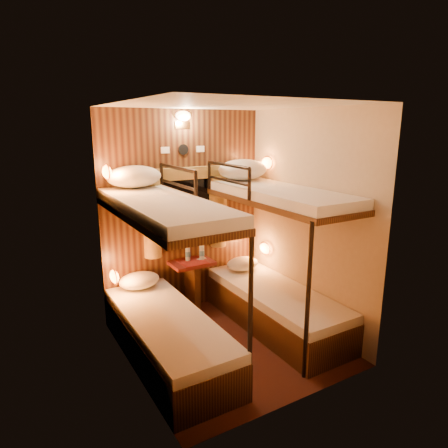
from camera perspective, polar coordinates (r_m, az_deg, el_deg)
floor at (r=4.36m, az=0.65°, el=-16.71°), size 2.10×2.10×0.00m
ceiling at (r=3.75m, az=0.75°, el=16.69°), size 2.10×2.10×0.00m
wall_back at (r=4.79m, az=-5.80°, el=1.56°), size 2.40×0.00×2.40m
wall_front at (r=3.07m, az=10.90°, el=-5.70°), size 2.40×0.00×2.40m
wall_left at (r=3.49m, az=-13.52°, el=-3.43°), size 0.00×2.40×2.40m
wall_right at (r=4.47m, az=11.75°, el=0.44°), size 0.00×2.40×2.40m
back_panel at (r=4.77m, az=-5.73°, el=1.53°), size 2.00×0.03×2.40m
bunk_left at (r=3.89m, az=-8.23°, el=-11.47°), size 0.72×1.90×1.82m
bunk_right at (r=4.49m, az=7.37°, el=-7.89°), size 0.72×1.90×1.82m
window at (r=4.75m, az=-5.57°, el=1.24°), size 1.00×0.12×0.79m
curtains at (r=4.70m, az=-5.42°, el=2.14°), size 1.10×0.22×1.00m
back_fixtures at (r=4.63m, az=-5.86°, el=14.19°), size 0.54×0.09×0.48m
reading_lamps at (r=4.47m, az=-3.94°, el=1.24°), size 2.00×0.20×1.25m
table at (r=4.85m, az=-4.58°, el=-7.98°), size 0.50×0.34×0.66m
bottle_left at (r=4.77m, az=-5.19°, el=-4.18°), size 0.06×0.06×0.22m
bottle_right at (r=4.79m, az=-3.19°, el=-4.05°), size 0.06×0.06×0.21m
sachet_a at (r=4.83m, az=-3.45°, el=-5.02°), size 0.09×0.07×0.01m
sachet_b at (r=4.86m, az=-3.09°, el=-4.89°), size 0.08×0.06×0.01m
pillow_lower_left at (r=4.57m, az=-12.00°, el=-7.87°), size 0.45×0.32×0.18m
pillow_lower_right at (r=5.01m, az=2.67°, el=-5.68°), size 0.42×0.30×0.17m
pillow_upper_left at (r=4.27m, az=-12.73°, el=6.63°), size 0.58×0.41×0.23m
pillow_upper_right at (r=4.77m, az=2.70°, el=7.78°), size 0.62×0.44×0.24m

